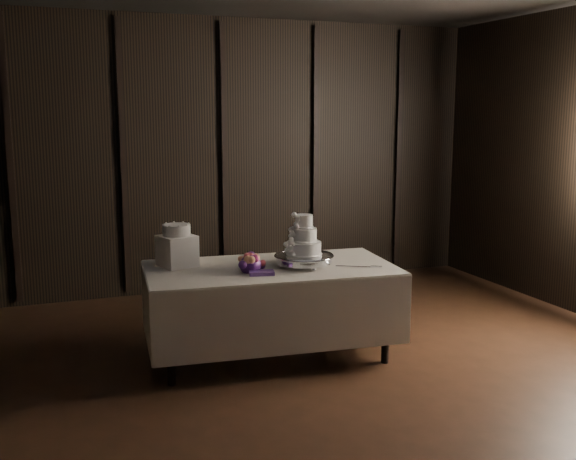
% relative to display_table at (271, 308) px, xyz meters
% --- Properties ---
extents(room, '(6.08, 7.08, 3.08)m').
position_rel_display_table_xyz_m(room, '(0.25, -1.21, 1.08)').
color(room, black).
rests_on(room, ground).
extents(display_table, '(2.08, 1.23, 0.76)m').
position_rel_display_table_xyz_m(display_table, '(0.00, 0.00, 0.00)').
color(display_table, beige).
rests_on(display_table, ground).
extents(cake_stand, '(0.61, 0.61, 0.09)m').
position_rel_display_table_xyz_m(cake_stand, '(0.26, -0.08, 0.39)').
color(cake_stand, silver).
rests_on(cake_stand, display_table).
extents(wedding_cake, '(0.31, 0.28, 0.33)m').
position_rel_display_table_xyz_m(wedding_cake, '(0.23, -0.09, 0.56)').
color(wedding_cake, white).
rests_on(wedding_cake, cake_stand).
extents(bouquet, '(0.38, 0.46, 0.19)m').
position_rel_display_table_xyz_m(bouquet, '(-0.20, -0.11, 0.41)').
color(bouquet, '#E34C57').
rests_on(bouquet, display_table).
extents(box_pedestal, '(0.33, 0.33, 0.25)m').
position_rel_display_table_xyz_m(box_pedestal, '(-0.70, 0.29, 0.47)').
color(box_pedestal, white).
rests_on(box_pedestal, display_table).
extents(small_cake, '(0.26, 0.26, 0.09)m').
position_rel_display_table_xyz_m(small_cake, '(-0.70, 0.29, 0.64)').
color(small_cake, white).
rests_on(small_cake, box_pedestal).
extents(cake_knife, '(0.33, 0.20, 0.01)m').
position_rel_display_table_xyz_m(cake_knife, '(0.61, -0.26, 0.35)').
color(cake_knife, silver).
rests_on(cake_knife, display_table).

